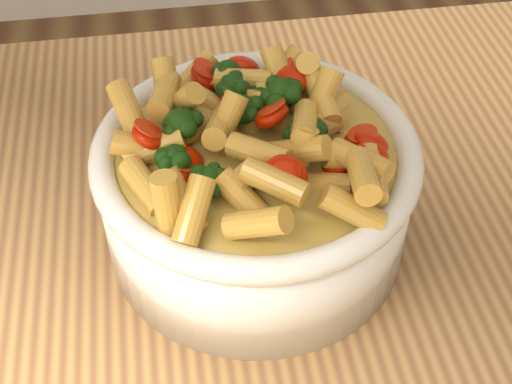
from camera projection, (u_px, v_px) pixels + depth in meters
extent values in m
cube|color=#B1854C|center=(218.00, 338.00, 0.53)|extent=(1.20, 0.80, 0.04)
cylinder|color=white|center=(256.00, 196.00, 0.55)|extent=(0.23, 0.23, 0.09)
ellipsoid|color=white|center=(256.00, 222.00, 0.57)|extent=(0.21, 0.21, 0.04)
torus|color=white|center=(256.00, 151.00, 0.52)|extent=(0.24, 0.24, 0.02)
ellipsoid|color=gold|center=(256.00, 151.00, 0.52)|extent=(0.21, 0.21, 0.02)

